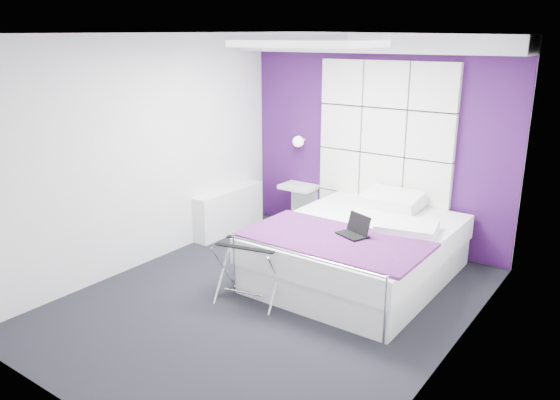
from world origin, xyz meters
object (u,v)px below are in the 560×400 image
nightstand (299,187)px  laptop (354,230)px  radiator (229,211)px  luggage_rack (250,272)px  wall_lamp (300,141)px  bed (360,249)px

nightstand → laptop: 2.10m
radiator → luggage_rack: 2.07m
wall_lamp → luggage_rack: wall_lamp is taller
bed → luggage_rack: size_ratio=3.61×
wall_lamp → bed: size_ratio=0.07×
luggage_rack → wall_lamp: bearing=98.8°
bed → nightstand: 1.80m
wall_lamp → luggage_rack: 2.52m
wall_lamp → laptop: size_ratio=0.49×
wall_lamp → luggage_rack: (0.87, -2.18, -0.91)m
nightstand → luggage_rack: 2.32m
laptop → wall_lamp: bearing=160.3°
wall_lamp → bed: (1.50, -1.04, -0.89)m
bed → nightstand: size_ratio=4.66×
radiator → luggage_rack: luggage_rack is taller
wall_lamp → radiator: wall_lamp is taller
bed → luggage_rack: bearing=-118.7°
radiator → bed: 2.16m
wall_lamp → bed: wall_lamp is taller
luggage_rack → radiator: bearing=123.7°
bed → nightstand: bed is taller
wall_lamp → radiator: size_ratio=0.12×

